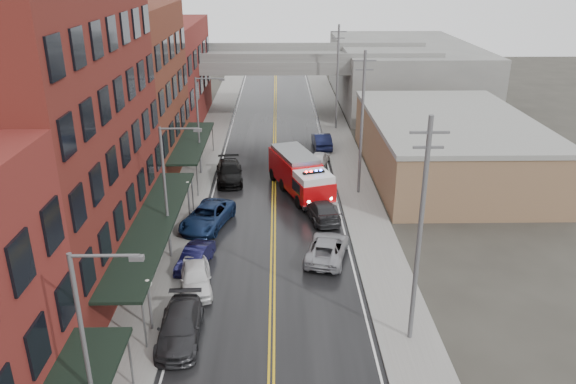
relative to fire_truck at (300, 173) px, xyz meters
name	(u,v)px	position (x,y,z in m)	size (l,w,h in m)	color
road	(274,219)	(-2.25, -5.32, -1.75)	(11.00, 160.00, 0.02)	black
sidewalk_left	(178,219)	(-9.55, -5.32, -1.68)	(3.00, 160.00, 0.15)	slate
sidewalk_right	(368,217)	(5.05, -5.32, -1.68)	(3.00, 160.00, 0.15)	slate
curb_left	(200,219)	(-7.90, -5.32, -1.68)	(0.30, 160.00, 0.15)	gray
curb_right	(347,218)	(3.40, -5.32, -1.68)	(0.30, 160.00, 0.15)	gray
brick_building_b	(46,132)	(-15.55, -12.32, 7.24)	(9.00, 20.00, 18.00)	maroon
brick_building_c	(124,94)	(-15.55, 5.18, 5.74)	(9.00, 15.00, 15.00)	brown
brick_building_far	(163,74)	(-15.55, 22.68, 4.24)	(9.00, 20.00, 12.00)	maroon
tan_building	(447,147)	(13.75, 4.68, 0.74)	(14.00, 22.00, 5.00)	brown
right_far_block	(403,72)	(15.75, 34.68, 2.24)	(18.00, 30.00, 8.00)	slate
awning_1	(154,224)	(-9.74, -12.32, 1.23)	(2.60, 18.00, 3.09)	black
awning_2	(193,142)	(-9.74, 5.18, 1.23)	(2.60, 13.00, 3.09)	black
globe_lamp_1	(148,293)	(-8.65, -19.32, 0.56)	(0.44, 0.44, 3.12)	#59595B
globe_lamp_2	(188,192)	(-8.65, -5.32, 0.56)	(0.44, 0.44, 3.12)	#59595B
street_lamp_0	(91,345)	(-8.80, -27.32, 3.43)	(2.64, 0.22, 9.00)	#59595B
street_lamp_1	(169,185)	(-8.80, -11.32, 3.43)	(2.64, 0.22, 9.00)	#59595B
street_lamp_2	(201,120)	(-8.80, 4.68, 3.43)	(2.64, 0.22, 9.00)	#59595B
utility_pole_0	(420,231)	(4.95, -20.32, 4.55)	(1.80, 0.24, 12.00)	#59595B
utility_pole_1	(362,122)	(4.95, -0.32, 4.55)	(1.80, 0.24, 12.00)	#59595B
utility_pole_2	(337,76)	(4.95, 19.68, 4.55)	(1.80, 0.24, 12.00)	#59595B
overpass	(275,68)	(-2.25, 26.68, 4.23)	(40.00, 10.00, 7.50)	slate
fire_truck	(300,173)	(0.00, 0.00, 0.00)	(5.63, 9.31, 3.24)	#B3080B
parked_car_left_3	(180,327)	(-7.01, -20.09, -0.99)	(2.13, 5.25, 1.52)	#29292C
parked_car_left_4	(196,277)	(-6.85, -15.19, -0.98)	(1.82, 4.53, 1.54)	white
parked_car_left_5	(195,257)	(-7.25, -12.52, -1.09)	(1.41, 4.05, 1.34)	black
parked_car_left_6	(207,216)	(-7.15, -6.52, -0.94)	(2.70, 5.85, 1.62)	navy
parked_car_left_7	(229,172)	(-6.28, 2.95, -0.93)	(2.30, 5.66, 1.64)	black
parked_car_right_0	(327,248)	(1.35, -11.52, -1.03)	(2.42, 5.26, 1.46)	gray
parked_car_right_1	(321,210)	(1.42, -5.35, -1.01)	(2.08, 5.12, 1.48)	#29292B
parked_car_right_2	(320,158)	(2.17, 7.20, -1.09)	(1.57, 3.89, 1.33)	silver
parked_car_right_3	(322,141)	(2.75, 12.48, -0.94)	(1.73, 4.96, 1.63)	black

